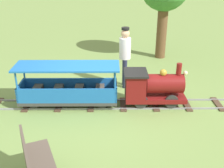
% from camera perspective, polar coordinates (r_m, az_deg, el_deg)
% --- Properties ---
extents(ground_plane, '(60.00, 60.00, 0.00)m').
position_cam_1_polar(ground_plane, '(6.56, -2.66, -4.39)').
color(ground_plane, '#75934C').
extents(track, '(0.68, 6.05, 0.04)m').
position_cam_1_polar(track, '(6.55, -0.99, -4.26)').
color(track, gray).
rests_on(track, ground_plane).
extents(locomotive, '(0.64, 1.45, 1.01)m').
position_cam_1_polar(locomotive, '(6.42, 8.36, -0.50)').
color(locomotive, maroon).
rests_on(locomotive, ground_plane).
extents(passenger_car, '(0.74, 2.35, 0.97)m').
position_cam_1_polar(passenger_car, '(6.44, -9.05, -1.06)').
color(passenger_car, '#3F3F3F').
rests_on(passenger_car, ground_plane).
extents(conductor_person, '(0.30, 0.30, 1.62)m').
position_cam_1_polar(conductor_person, '(7.20, 2.71, 6.51)').
color(conductor_person, '#282D47').
rests_on(conductor_person, ground_plane).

